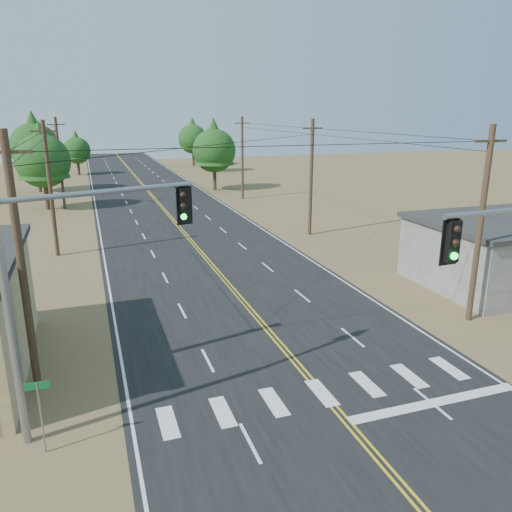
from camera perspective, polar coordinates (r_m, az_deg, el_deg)
name	(u,v)px	position (r m, az deg, el deg)	size (l,w,h in m)	color
road	(199,250)	(39.68, -6.55, 0.68)	(15.00, 200.00, 0.02)	black
utility_pole_left_near	(21,265)	(20.32, -25.24, -0.91)	(1.80, 0.30, 10.00)	#4C3826
utility_pole_left_mid	(50,189)	(39.87, -22.45, 7.14)	(1.80, 0.30, 10.00)	#4C3826
utility_pole_left_far	(60,163)	(59.72, -21.49, 9.87)	(1.80, 0.30, 10.00)	#4C3826
utility_pole_right_near	(480,225)	(27.34, 24.26, 3.28)	(1.80, 0.30, 10.00)	#4C3826
utility_pole_right_mid	(311,177)	(43.86, 6.32, 8.98)	(1.80, 0.30, 10.00)	#4C3826
utility_pole_right_far	(242,157)	(62.46, -1.57, 11.20)	(1.80, 0.30, 10.00)	#4C3826
signal_mast_left	(68,272)	(17.20, -20.68, -1.71)	(6.39, 2.20, 8.27)	gray
street_sign	(40,406)	(17.63, -23.48, -15.45)	(0.75, 0.09, 2.53)	gray
tree_left_near	(42,155)	(60.03, -23.26, 10.52)	(5.84, 5.84, 9.73)	#3F2D1E
tree_left_mid	(35,143)	(74.03, -23.99, 11.76)	(6.45, 6.45, 10.75)	#3F2D1E
tree_left_far	(77,148)	(92.17, -19.83, 11.57)	(4.53, 4.53, 7.54)	#3F2D1E
tree_right_near	(214,146)	(69.85, -4.82, 12.41)	(5.89, 5.89, 9.82)	#3F2D1E
tree_right_mid	(211,144)	(92.25, -5.12, 12.66)	(4.87, 4.87, 8.11)	#3F2D1E
tree_right_far	(193,136)	(102.89, -7.25, 13.45)	(5.73, 5.73, 9.55)	#3F2D1E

